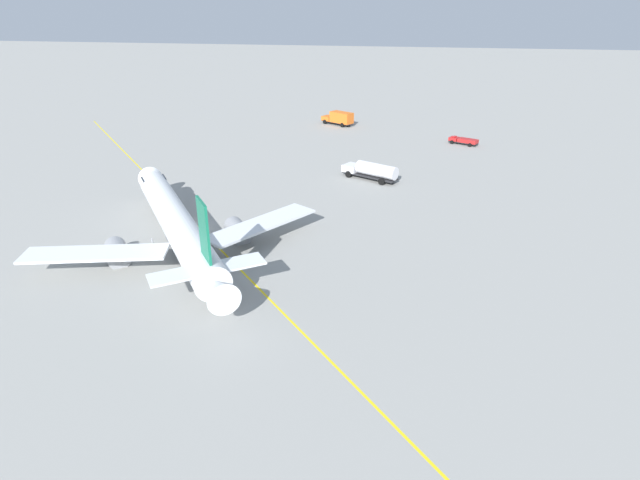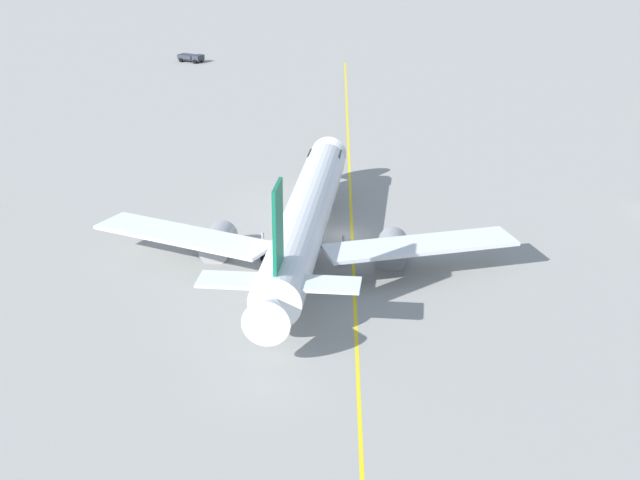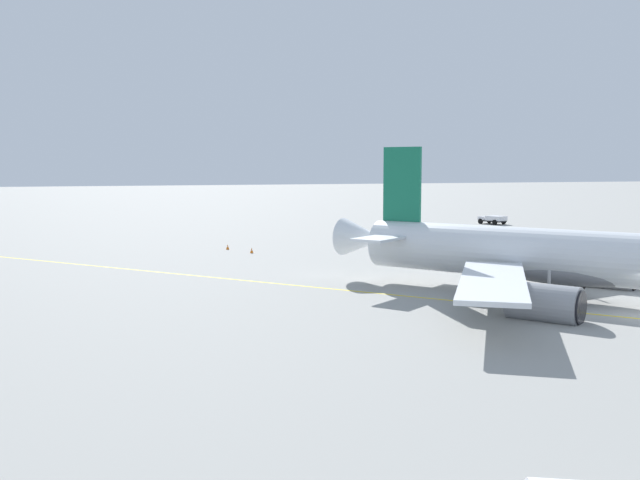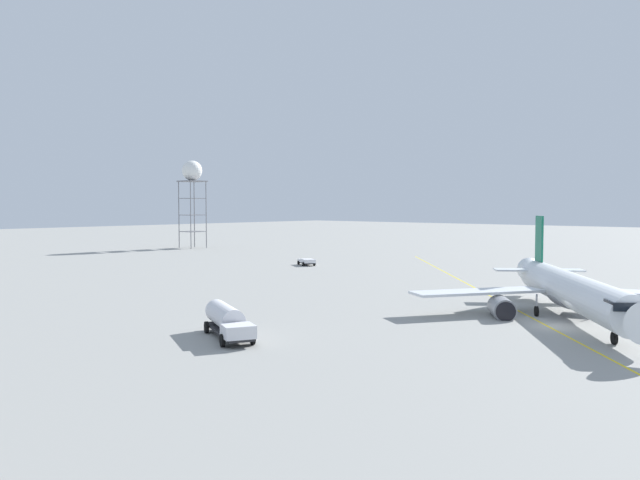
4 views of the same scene
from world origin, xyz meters
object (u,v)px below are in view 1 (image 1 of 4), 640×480
object	(u,v)px
airliner_main	(178,227)
catering_truck_truck	(339,118)
ops_pickup_truck	(463,141)
fuel_tanker_truck	(372,170)

from	to	relation	value
airliner_main	catering_truck_truck	size ratio (longest dim) A/B	4.04
catering_truck_truck	airliner_main	bearing A→B (deg)	114.85
airliner_main	ops_pickup_truck	xyz separation A→B (m)	(-56.70, 35.42, -1.97)
fuel_tanker_truck	airliner_main	bearing A→B (deg)	84.07
airliner_main	catering_truck_truck	distance (m)	70.46
airliner_main	ops_pickup_truck	world-z (taller)	airliner_main
ops_pickup_truck	catering_truck_truck	bearing A→B (deg)	1.05
airliner_main	ops_pickup_truck	bearing A→B (deg)	-68.44
fuel_tanker_truck	catering_truck_truck	xyz separation A→B (m)	(-39.74, -11.59, 0.08)
fuel_tanker_truck	catering_truck_truck	distance (m)	41.39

